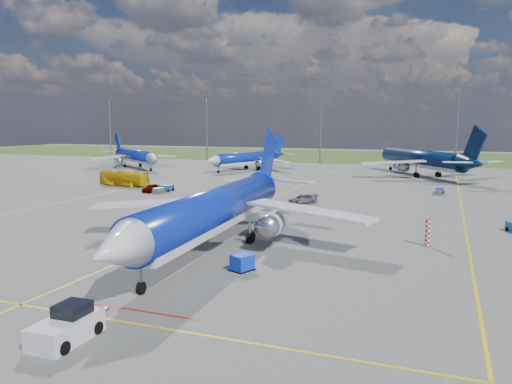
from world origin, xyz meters
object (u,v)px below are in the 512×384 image
(bg_jet_n, at_px, (420,176))
(baggage_tug_e, at_px, (439,191))
(bg_jet_nw, at_px, (136,168))
(service_car_a, at_px, (152,188))
(main_airliner, at_px, (216,247))
(baggage_tug_c, at_px, (164,189))
(service_car_b, at_px, (259,192))
(service_car_c, at_px, (303,199))
(warning_post, at_px, (428,232))
(pushback_tug, at_px, (67,326))
(bg_jet_nnw, at_px, (247,170))
(apron_bus, at_px, (124,178))
(uld_container, at_px, (242,262))

(bg_jet_n, distance_m, baggage_tug_e, 31.61)
(bg_jet_nw, height_order, service_car_a, bg_jet_nw)
(bg_jet_nw, xyz_separation_m, main_airliner, (61.47, -75.80, 0.00))
(bg_jet_n, xyz_separation_m, baggage_tug_c, (-43.04, -46.65, 0.56))
(bg_jet_nw, height_order, service_car_b, bg_jet_nw)
(baggage_tug_c, distance_m, baggage_tug_e, 50.17)
(bg_jet_n, height_order, service_car_b, bg_jet_n)
(service_car_c, bearing_deg, service_car_b, -154.38)
(warning_post, bearing_deg, main_airliner, -157.63)
(pushback_tug, xyz_separation_m, service_car_a, (-30.41, 56.54, -0.10))
(bg_jet_nnw, relative_size, baggage_tug_c, 6.57)
(bg_jet_n, xyz_separation_m, apron_bus, (-55.40, -41.61, 1.53))
(bg_jet_nw, xyz_separation_m, baggage_tug_c, (34.54, -41.46, 0.56))
(bg_jet_n, relative_size, uld_container, 26.41)
(bg_jet_nw, bearing_deg, apron_bus, -111.58)
(bg_jet_n, distance_m, uld_container, 88.12)
(main_airliner, relative_size, baggage_tug_e, 9.92)
(bg_jet_nw, relative_size, service_car_c, 7.90)
(apron_bus, relative_size, service_car_b, 2.12)
(main_airliner, height_order, apron_bus, main_airliner)
(service_car_a, xyz_separation_m, service_car_b, (20.47, 2.05, -0.01))
(pushback_tug, distance_m, uld_container, 17.11)
(main_airliner, height_order, service_car_c, main_airliner)
(bg_jet_nw, height_order, baggage_tug_e, bg_jet_nw)
(service_car_b, distance_m, baggage_tug_e, 32.67)
(bg_jet_nnw, bearing_deg, warning_post, -38.92)
(bg_jet_nnw, bearing_deg, service_car_a, -72.89)
(uld_container, height_order, apron_bus, apron_bus)
(bg_jet_n, relative_size, main_airliner, 1.03)
(baggage_tug_c, bearing_deg, warning_post, -28.00)
(warning_post, distance_m, apron_bus, 67.12)
(warning_post, xyz_separation_m, baggage_tug_c, (-47.14, 26.02, -0.94))
(uld_container, xyz_separation_m, baggage_tug_e, (15.25, 56.23, -0.23))
(main_airliner, xyz_separation_m, baggage_tug_e, (20.82, 49.73, 0.47))
(baggage_tug_e, bearing_deg, service_car_a, -159.34)
(uld_container, bearing_deg, pushback_tug, -82.29)
(bg_jet_nnw, relative_size, service_car_a, 8.09)
(warning_post, xyz_separation_m, bg_jet_nw, (-81.68, 67.48, -1.50))
(service_car_c, distance_m, baggage_tug_e, 27.65)
(service_car_a, relative_size, service_car_b, 0.83)
(bg_jet_nw, distance_m, baggage_tug_c, 53.97)
(uld_container, bearing_deg, service_car_b, 130.66)
(bg_jet_nnw, distance_m, baggage_tug_c, 46.93)
(bg_jet_nw, height_order, uld_container, bg_jet_nw)
(warning_post, distance_m, main_airliner, 21.90)
(bg_jet_nnw, height_order, baggage_tug_c, bg_jet_nnw)
(bg_jet_nnw, bearing_deg, baggage_tug_c, -70.28)
(warning_post, bearing_deg, bg_jet_nnw, 124.13)
(pushback_tug, distance_m, baggage_tug_c, 64.00)
(baggage_tug_c, relative_size, baggage_tug_e, 1.19)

